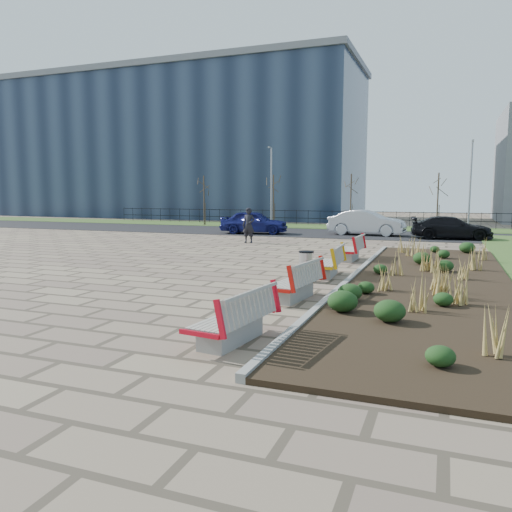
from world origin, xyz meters
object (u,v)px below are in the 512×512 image
at_px(bench_d, 349,248).
at_px(lamp_west, 271,188).
at_px(bench_a, 231,316).
at_px(pedestrian, 249,225).
at_px(car_blue, 254,222).
at_px(car_silver, 367,223).
at_px(bench_c, 326,261).
at_px(lamp_east, 470,187).
at_px(litter_bin, 306,267).
at_px(car_black, 451,228).
at_px(bench_b, 293,280).

height_order(bench_d, lamp_west, lamp_west).
relative_size(bench_a, pedestrian, 1.11).
distance_m(pedestrian, car_blue, 5.85).
bearing_deg(car_silver, bench_c, -172.90).
xyz_separation_m(bench_a, lamp_east, (5.00, 28.22, 2.54)).
height_order(litter_bin, lamp_west, lamp_west).
distance_m(litter_bin, car_silver, 17.28).
distance_m(bench_a, pedestrian, 17.94).
xyz_separation_m(car_black, lamp_east, (1.10, 5.37, 2.37)).
bearing_deg(bench_c, pedestrian, 122.12).
distance_m(bench_a, car_black, 23.18).
bearing_deg(litter_bin, bench_a, -86.85).
bearing_deg(lamp_east, car_silver, -144.03).
relative_size(litter_bin, car_blue, 0.21).
height_order(bench_c, lamp_west, lamp_west).
distance_m(bench_a, car_blue, 23.78).
relative_size(pedestrian, car_blue, 0.43).
height_order(bench_d, lamp_east, lamp_east).
xyz_separation_m(car_silver, lamp_east, (6.08, 4.41, 2.24)).
relative_size(bench_a, car_black, 0.47).
distance_m(bench_a, litter_bin, 6.56).
bearing_deg(litter_bin, car_black, 75.35).
height_order(bench_a, car_silver, car_silver).
height_order(litter_bin, lamp_east, lamp_east).
height_order(bench_c, litter_bin, bench_c).
distance_m(lamp_west, lamp_east, 14.00).
bearing_deg(pedestrian, bench_b, -62.35).
xyz_separation_m(litter_bin, lamp_west, (-8.64, 21.67, 2.58)).
height_order(pedestrian, car_silver, pedestrian).
bearing_deg(car_black, pedestrian, 114.63).
xyz_separation_m(bench_d, litter_bin, (-0.36, -5.27, -0.04)).
xyz_separation_m(litter_bin, car_silver, (-0.72, 17.26, 0.34)).
bearing_deg(bench_c, bench_a, -92.75).
distance_m(bench_b, lamp_west, 26.03).
height_order(bench_b, car_silver, car_silver).
xyz_separation_m(bench_c, lamp_west, (-9.00, 20.51, 2.54)).
xyz_separation_m(bench_b, bench_d, (0.00, 7.89, 0.00)).
bearing_deg(car_silver, lamp_east, -50.76).
bearing_deg(bench_d, pedestrian, 142.79).
bearing_deg(bench_c, lamp_east, 73.56).
relative_size(litter_bin, car_black, 0.20).
bearing_deg(pedestrian, bench_c, -53.69).
relative_size(bench_a, lamp_east, 0.35).
distance_m(pedestrian, car_silver, 8.77).
relative_size(bench_a, car_silver, 0.44).
bearing_deg(bench_b, pedestrian, 123.61).
distance_m(bench_d, lamp_west, 18.88).
bearing_deg(bench_a, car_silver, 99.78).
height_order(bench_d, pedestrian, pedestrian).
xyz_separation_m(bench_a, bench_b, (0.00, 3.93, 0.00)).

